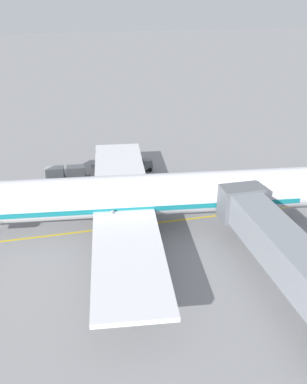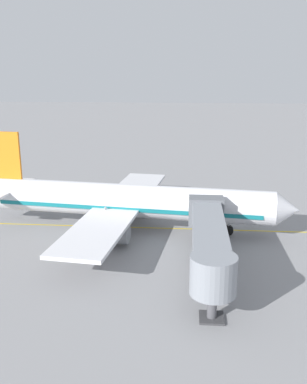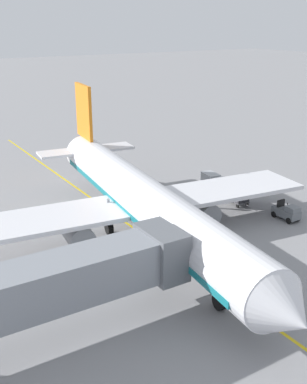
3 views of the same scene
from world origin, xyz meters
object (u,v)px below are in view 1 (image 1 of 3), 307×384
jet_bridge (285,252)px  baggage_cart_front (100,171)px  ground_crew_wing_walker (105,199)px  ground_crew_loader (100,180)px  parked_airliner (131,196)px  baggage_cart_second_in_train (76,172)px  baggage_tug_lead (142,165)px  baggage_cart_third_in_train (55,173)px

jet_bridge → baggage_cart_front: size_ratio=5.74×
ground_crew_wing_walker → ground_crew_loader: (-4.54, 0.04, 0.00)m
ground_crew_wing_walker → ground_crew_loader: 4.54m
parked_airliner → baggage_cart_second_in_train: (-12.05, -4.28, -2.24)m
baggage_tug_lead → ground_crew_loader: bearing=-56.2°
parked_airliner → baggage_cart_front: (-11.51, -1.53, -2.24)m
parked_airliner → baggage_cart_second_in_train: 12.99m
baggage_tug_lead → ground_crew_wing_walker: size_ratio=1.49×
ground_crew_loader → baggage_cart_second_in_train: bearing=-141.9°
ground_crew_wing_walker → baggage_tug_lead: bearing=145.9°
baggage_cart_second_in_train → baggage_cart_third_in_train: bearing=-95.5°
baggage_cart_second_in_train → ground_crew_wing_walker: size_ratio=1.75×
parked_airliner → ground_crew_wing_walker: bearing=-156.7°
parked_airliner → baggage_cart_front: parked_airliner is taller
baggage_cart_front → baggage_cart_third_in_train: same height
parked_airliner → ground_crew_loader: (-8.98, -1.87, -2.23)m
jet_bridge → baggage_cart_third_in_train: (-23.61, -15.47, -2.51)m
baggage_cart_front → baggage_cart_third_in_train: (-0.78, -5.17, 0.00)m
baggage_cart_second_in_train → baggage_cart_third_in_train: 2.42m
baggage_cart_third_in_train → ground_crew_loader: 5.85m
parked_airliner → baggage_tug_lead: size_ratio=14.85×
baggage_cart_front → ground_crew_loader: size_ratio=1.75×
baggage_cart_second_in_train → ground_crew_wing_walker: ground_crew_wing_walker is taller
jet_bridge → baggage_cart_front: (-22.83, -10.30, -2.51)m
baggage_tug_lead → ground_crew_wing_walker: bearing=-34.1°
ground_crew_loader → parked_airliner: bearing=11.8°
baggage_cart_front → jet_bridge: bearing=24.3°
baggage_cart_third_in_train → jet_bridge: bearing=33.2°
baggage_cart_second_in_train → ground_crew_loader: size_ratio=1.75×
jet_bridge → ground_crew_wing_walker: jet_bridge is taller
parked_airliner → baggage_tug_lead: 13.44m
parked_airliner → baggage_cart_third_in_train: 14.17m
jet_bridge → ground_crew_wing_walker: bearing=-145.9°
baggage_cart_front → ground_crew_wing_walker: ground_crew_wing_walker is taller
jet_bridge → ground_crew_loader: jet_bridge is taller
baggage_cart_front → ground_crew_wing_walker: bearing=-3.1°
baggage_cart_second_in_train → baggage_cart_third_in_train: size_ratio=1.00×
baggage_cart_second_in_train → ground_crew_loader: bearing=38.1°
baggage_cart_second_in_train → ground_crew_loader: 3.91m
ground_crew_wing_walker → parked_airliner: bearing=23.3°
jet_bridge → baggage_cart_third_in_train: bearing=-146.8°
jet_bridge → baggage_cart_second_in_train: bearing=-150.8°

